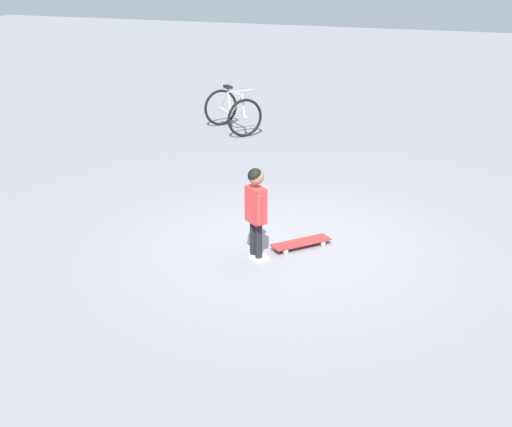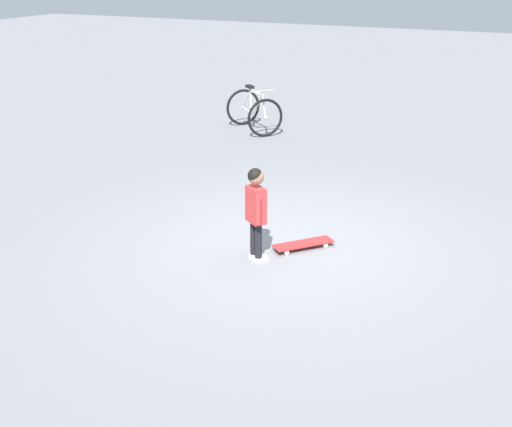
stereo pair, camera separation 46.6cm
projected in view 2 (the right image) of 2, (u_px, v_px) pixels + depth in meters
ground_plane at (290, 245)px, 7.72m from camera, size 50.00×50.00×0.00m
child_person at (256, 204)px, 7.11m from camera, size 0.37×0.28×1.06m
skateboard at (303, 244)px, 7.60m from camera, size 0.66×0.62×0.07m
bicycle_near at (254, 111)px, 12.64m from camera, size 1.23×1.27×0.85m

